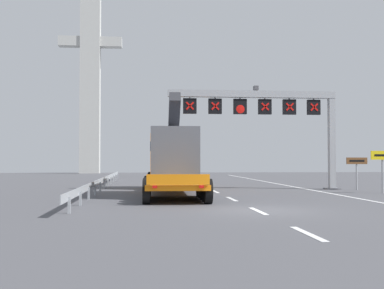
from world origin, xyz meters
TOP-DOWN VIEW (x-y plane):
  - ground at (0.00, 0.00)m, footprint 112.00×112.00m
  - lane_markings at (-0.12, 13.88)m, footprint 0.20×42.35m
  - edge_line_right at (6.20, 12.00)m, footprint 0.20×63.00m
  - overhead_lane_gantry at (3.86, 12.78)m, footprint 11.23×0.90m
  - heavy_haul_truck_orange at (-2.79, 10.30)m, footprint 3.25×14.11m
  - exit_sign_yellow at (9.29, 8.69)m, footprint 1.41×0.15m
  - tourist_info_sign_brown at (9.07, 11.70)m, footprint 1.37×0.15m
  - guardrail_left at (-7.11, 14.75)m, footprint 0.13×33.49m
  - bridge_pylon_distant at (-12.29, 53.10)m, footprint 9.00×2.00m

SIDE VIEW (x-z plane):
  - ground at x=0.00m, z-range 0.00..0.00m
  - edge_line_right at x=6.20m, z-range 0.00..0.01m
  - lane_markings at x=-0.12m, z-range 0.00..0.01m
  - guardrail_left at x=-7.11m, z-range 0.18..0.94m
  - tourist_info_sign_brown at x=9.07m, z-range 0.52..2.60m
  - exit_sign_yellow at x=9.29m, z-range 0.62..3.07m
  - heavy_haul_truck_orange at x=-2.79m, z-range -0.66..4.64m
  - overhead_lane_gantry at x=3.86m, z-range 1.83..8.56m
  - bridge_pylon_distant at x=-12.29m, z-range 0.39..30.90m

